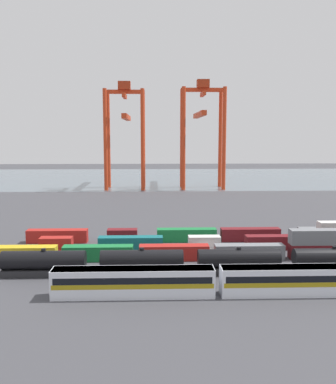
{
  "coord_description": "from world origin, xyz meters",
  "views": [
    {
      "loc": [
        -9.8,
        -77.77,
        21.7
      ],
      "look_at": [
        -6.79,
        12.98,
        9.8
      ],
      "focal_mm": 41.17,
      "sensor_mm": 36.0,
      "label": 1
    }
  ],
  "objects_px": {
    "passenger_train": "(217,280)",
    "gantry_crane_west": "(125,125)",
    "shipping_container_17": "(122,235)",
    "gantry_crane_central": "(202,123)",
    "shipping_container_9": "(131,243)",
    "shipping_container_1": "(98,253)",
    "shipping_container_19": "(250,234)",
    "shipping_container_10": "(204,243)",
    "shipping_container_11": "(277,242)",
    "freight_tank_row": "(239,261)"
  },
  "relations": [
    {
      "from": "shipping_container_1",
      "to": "shipping_container_10",
      "type": "bearing_deg",
      "value": 19.11
    },
    {
      "from": "gantry_crane_west",
      "to": "gantry_crane_central",
      "type": "relative_size",
      "value": 0.98
    },
    {
      "from": "shipping_container_1",
      "to": "gantry_crane_west",
      "type": "xyz_separation_m",
      "value": [
        -1.67,
        105.33,
        24.15
      ]
    },
    {
      "from": "shipping_container_1",
      "to": "freight_tank_row",
      "type": "bearing_deg",
      "value": -19.43
    },
    {
      "from": "shipping_container_11",
      "to": "shipping_container_19",
      "type": "relative_size",
      "value": 1.0
    },
    {
      "from": "gantry_crane_central",
      "to": "gantry_crane_west",
      "type": "bearing_deg",
      "value": -179.01
    },
    {
      "from": "shipping_container_10",
      "to": "gantry_crane_central",
      "type": "relative_size",
      "value": 0.14
    },
    {
      "from": "passenger_train",
      "to": "freight_tank_row",
      "type": "bearing_deg",
      "value": 63.0
    },
    {
      "from": "shipping_container_19",
      "to": "gantry_crane_central",
      "type": "relative_size",
      "value": 0.28
    },
    {
      "from": "shipping_container_1",
      "to": "shipping_container_19",
      "type": "distance_m",
      "value": 32.38
    },
    {
      "from": "shipping_container_11",
      "to": "gantry_crane_west",
      "type": "distance_m",
      "value": 107.39
    },
    {
      "from": "passenger_train",
      "to": "gantry_crane_central",
      "type": "height_order",
      "value": "gantry_crane_central"
    },
    {
      "from": "shipping_container_17",
      "to": "gantry_crane_west",
      "type": "height_order",
      "value": "gantry_crane_west"
    },
    {
      "from": "shipping_container_11",
      "to": "freight_tank_row",
      "type": "bearing_deg",
      "value": -124.81
    },
    {
      "from": "shipping_container_11",
      "to": "gantry_crane_central",
      "type": "distance_m",
      "value": 102.34
    },
    {
      "from": "shipping_container_17",
      "to": "shipping_container_19",
      "type": "height_order",
      "value": "same"
    },
    {
      "from": "passenger_train",
      "to": "gantry_crane_central",
      "type": "xyz_separation_m",
      "value": [
        11.18,
        123.16,
        24.03
      ]
    },
    {
      "from": "shipping_container_9",
      "to": "shipping_container_11",
      "type": "xyz_separation_m",
      "value": [
        27.9,
        0.0,
        0.0
      ]
    },
    {
      "from": "gantry_crane_central",
      "to": "shipping_container_9",
      "type": "bearing_deg",
      "value": -103.67
    },
    {
      "from": "shipping_container_1",
      "to": "shipping_container_9",
      "type": "distance_m",
      "value": 8.52
    },
    {
      "from": "gantry_crane_west",
      "to": "shipping_container_17",
      "type": "bearing_deg",
      "value": -86.93
    },
    {
      "from": "shipping_container_17",
      "to": "gantry_crane_central",
      "type": "bearing_deg",
      "value": 74.22
    },
    {
      "from": "shipping_container_9",
      "to": "gantry_crane_west",
      "type": "bearing_deg",
      "value": 94.04
    },
    {
      "from": "passenger_train",
      "to": "shipping_container_17",
      "type": "relative_size",
      "value": 7.37
    },
    {
      "from": "shipping_container_17",
      "to": "gantry_crane_west",
      "type": "bearing_deg",
      "value": 93.07
    },
    {
      "from": "freight_tank_row",
      "to": "shipping_container_19",
      "type": "bearing_deg",
      "value": 72.95
    },
    {
      "from": "passenger_train",
      "to": "shipping_container_10",
      "type": "bearing_deg",
      "value": 87.61
    },
    {
      "from": "shipping_container_9",
      "to": "gantry_crane_west",
      "type": "xyz_separation_m",
      "value": [
        -6.97,
        98.66,
        24.15
      ]
    },
    {
      "from": "shipping_container_1",
      "to": "shipping_container_17",
      "type": "height_order",
      "value": "same"
    },
    {
      "from": "shipping_container_10",
      "to": "shipping_container_19",
      "type": "relative_size",
      "value": 0.5
    },
    {
      "from": "freight_tank_row",
      "to": "shipping_container_1",
      "type": "relative_size",
      "value": 6.06
    },
    {
      "from": "gantry_crane_west",
      "to": "gantry_crane_central",
      "type": "xyz_separation_m",
      "value": [
        31.09,
        0.54,
        0.73
      ]
    },
    {
      "from": "shipping_container_1",
      "to": "shipping_container_19",
      "type": "relative_size",
      "value": 1.0
    },
    {
      "from": "freight_tank_row",
      "to": "shipping_container_9",
      "type": "distance_m",
      "value": 23.0
    },
    {
      "from": "passenger_train",
      "to": "shipping_container_9",
      "type": "bearing_deg",
      "value": 118.39
    },
    {
      "from": "passenger_train",
      "to": "shipping_container_9",
      "type": "distance_m",
      "value": 27.24
    },
    {
      "from": "freight_tank_row",
      "to": "shipping_container_11",
      "type": "xyz_separation_m",
      "value": [
        10.26,
        14.76,
        -0.72
      ]
    },
    {
      "from": "shipping_container_10",
      "to": "shipping_container_19",
      "type": "bearing_deg",
      "value": 33.02
    },
    {
      "from": "gantry_crane_central",
      "to": "shipping_container_1",
      "type": "bearing_deg",
      "value": -105.53
    },
    {
      "from": "shipping_container_17",
      "to": "passenger_train",
      "type": "bearing_deg",
      "value": -63.94
    },
    {
      "from": "passenger_train",
      "to": "shipping_container_11",
      "type": "xyz_separation_m",
      "value": [
        14.95,
        23.96,
        -0.84
      ]
    },
    {
      "from": "shipping_container_1",
      "to": "passenger_train",
      "type": "bearing_deg",
      "value": -43.46
    },
    {
      "from": "shipping_container_11",
      "to": "gantry_crane_central",
      "type": "relative_size",
      "value": 0.28
    },
    {
      "from": "shipping_container_10",
      "to": "gantry_crane_west",
      "type": "height_order",
      "value": "gantry_crane_west"
    },
    {
      "from": "shipping_container_9",
      "to": "gantry_crane_central",
      "type": "bearing_deg",
      "value": 76.33
    },
    {
      "from": "freight_tank_row",
      "to": "gantry_crane_central",
      "type": "distance_m",
      "value": 116.67
    },
    {
      "from": "shipping_container_10",
      "to": "gantry_crane_central",
      "type": "xyz_separation_m",
      "value": [
        10.18,
        99.2,
        24.87
      ]
    },
    {
      "from": "freight_tank_row",
      "to": "shipping_container_10",
      "type": "xyz_separation_m",
      "value": [
        -3.69,
        14.76,
        -0.72
      ]
    },
    {
      "from": "passenger_train",
      "to": "gantry_crane_west",
      "type": "distance_m",
      "value": 126.39
    },
    {
      "from": "passenger_train",
      "to": "shipping_container_10",
      "type": "relative_size",
      "value": 7.37
    }
  ]
}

